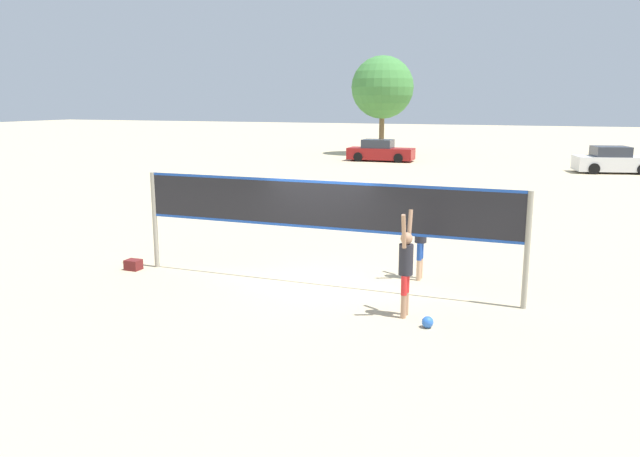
# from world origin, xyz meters

# --- Properties ---
(ground_plane) EXTENTS (200.00, 200.00, 0.00)m
(ground_plane) POSITION_xyz_m (0.00, 0.00, 0.00)
(ground_plane) COLOR #C6B28C
(volleyball_net) EXTENTS (9.04, 0.11, 2.42)m
(volleyball_net) POSITION_xyz_m (0.00, 0.00, 1.73)
(volleyball_net) COLOR gray
(volleyball_net) RESTS_ON ground_plane
(player_spiker) EXTENTS (0.28, 0.70, 2.09)m
(player_spiker) POSITION_xyz_m (2.31, -1.37, 1.10)
(player_spiker) COLOR tan
(player_spiker) RESTS_ON ground_plane
(player_blocker) EXTENTS (0.28, 0.71, 2.21)m
(player_blocker) POSITION_xyz_m (2.02, 1.31, 1.17)
(player_blocker) COLOR tan
(player_blocker) RESTS_ON ground_plane
(volleyball) EXTENTS (0.22, 0.22, 0.22)m
(volleyball) POSITION_xyz_m (2.87, -1.83, 0.11)
(volleyball) COLOR blue
(volleyball) RESTS_ON ground_plane
(gear_bag) EXTENTS (0.37, 0.31, 0.26)m
(gear_bag) POSITION_xyz_m (-4.85, -0.45, 0.13)
(gear_bag) COLOR maroon
(gear_bag) RESTS_ON ground_plane
(parked_car_mid) EXTENTS (4.64, 2.00, 1.51)m
(parked_car_mid) POSITION_xyz_m (-6.97, 29.57, 0.67)
(parked_car_mid) COLOR maroon
(parked_car_mid) RESTS_ON ground_plane
(parked_car_far) EXTENTS (4.64, 2.89, 1.55)m
(parked_car_far) POSITION_xyz_m (7.76, 27.50, 0.69)
(parked_car_far) COLOR silver
(parked_car_far) RESTS_ON ground_plane
(tree_left_cluster) EXTENTS (4.83, 4.83, 7.60)m
(tree_left_cluster) POSITION_xyz_m (-8.44, 35.10, 5.17)
(tree_left_cluster) COLOR brown
(tree_left_cluster) RESTS_ON ground_plane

